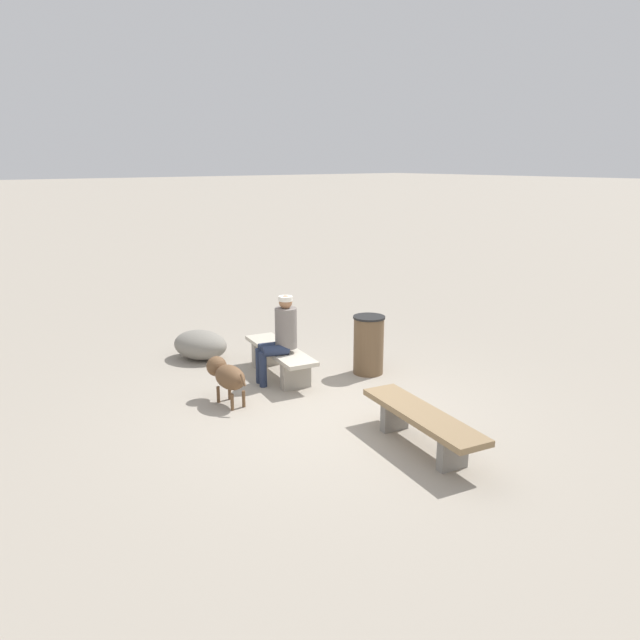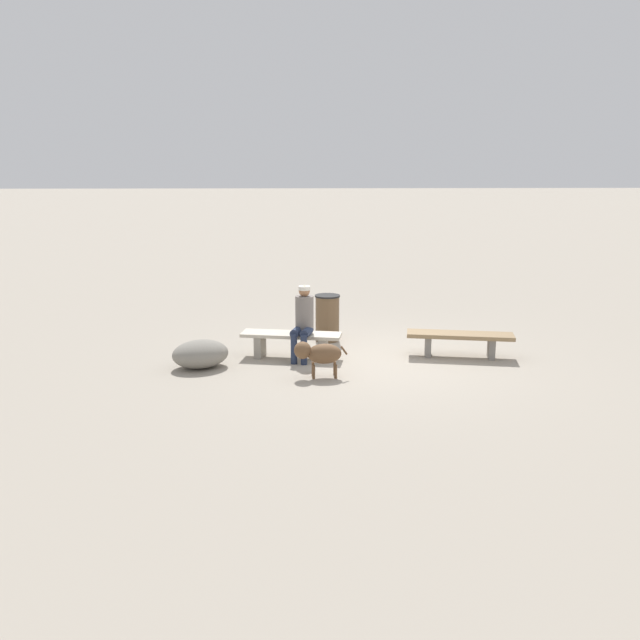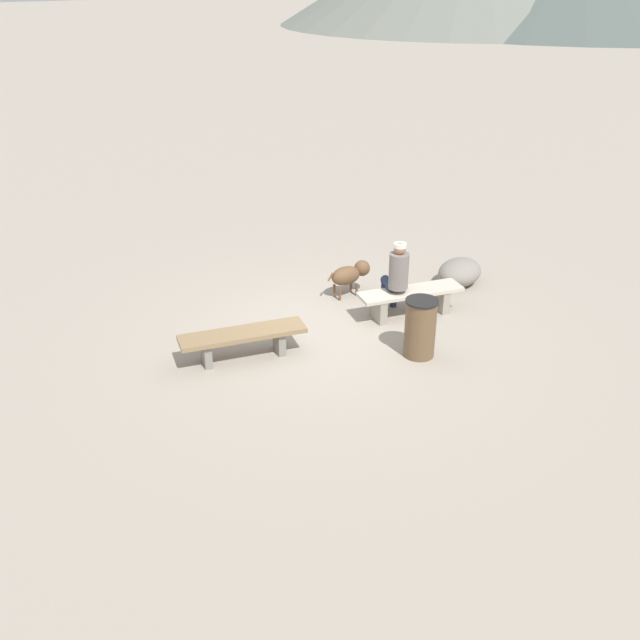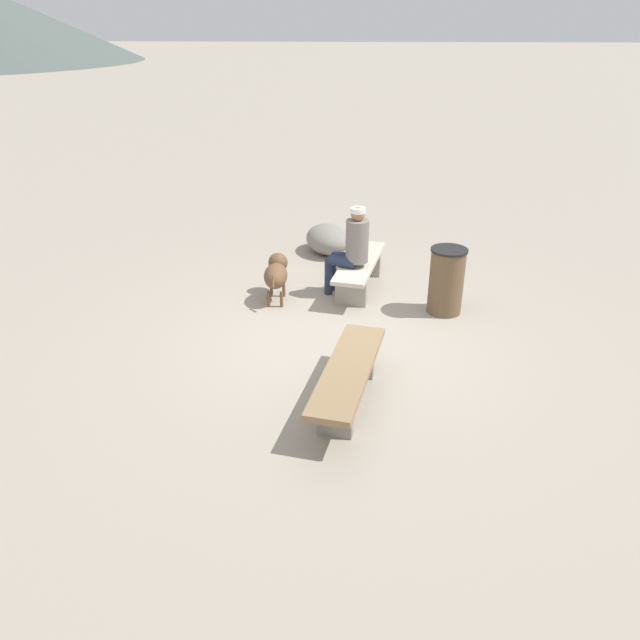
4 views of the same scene
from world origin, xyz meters
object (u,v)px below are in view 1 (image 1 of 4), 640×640
object	(u,v)px
bench_right	(280,357)
dog	(226,375)
seated_person	(281,334)
trash_bin	(369,345)
boulder	(200,345)
bench_left	(422,421)

from	to	relation	value
bench_right	dog	size ratio (longest dim) A/B	2.10
seated_person	trash_bin	size ratio (longest dim) A/B	1.44
boulder	bench_right	bearing A→B (deg)	-160.40
bench_left	bench_right	distance (m)	2.94
dog	trash_bin	distance (m)	2.30
seated_person	trash_bin	world-z (taller)	seated_person
seated_person	boulder	world-z (taller)	seated_person
dog	trash_bin	world-z (taller)	trash_bin
bench_right	trash_bin	xyz separation A→B (m)	(-0.69, -1.14, 0.14)
seated_person	trash_bin	distance (m)	1.38
bench_left	bench_right	bearing A→B (deg)	9.16
bench_left	dog	distance (m)	2.72
bench_left	trash_bin	world-z (taller)	trash_bin
seated_person	boulder	xyz separation A→B (m)	(1.71, 0.41, -0.49)
bench_right	dog	distance (m)	1.22
dog	boulder	size ratio (longest dim) A/B	0.91
trash_bin	boulder	bearing A→B (deg)	37.29
bench_right	seated_person	xyz separation A→B (m)	(-0.21, 0.12, 0.42)
bench_right	trash_bin	world-z (taller)	trash_bin
bench_left	seated_person	bearing A→B (deg)	11.63
seated_person	dog	xyz separation A→B (m)	(-0.22, 1.02, -0.33)
bench_right	seated_person	bearing A→B (deg)	160.22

